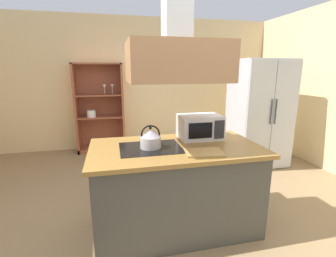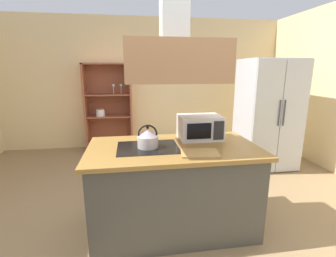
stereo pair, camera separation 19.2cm
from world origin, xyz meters
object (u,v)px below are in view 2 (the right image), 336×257
(dish_cabinet, at_px, (109,112))
(cutting_board, at_px, (200,153))
(kettle, at_px, (148,138))
(microwave, at_px, (200,127))
(refrigerator, at_px, (268,114))

(dish_cabinet, bearing_deg, cutting_board, -71.37)
(dish_cabinet, distance_m, cutting_board, 3.29)
(kettle, xyz_separation_m, microwave, (0.59, 0.23, 0.03))
(dish_cabinet, xyz_separation_m, microwave, (1.19, -2.61, 0.24))
(cutting_board, xyz_separation_m, microwave, (0.14, 0.50, 0.12))
(dish_cabinet, distance_m, kettle, 2.92)
(cutting_board, bearing_deg, dish_cabinet, 108.63)
(kettle, bearing_deg, dish_cabinet, 101.86)
(refrigerator, height_order, kettle, refrigerator)
(microwave, bearing_deg, cutting_board, -105.68)
(refrigerator, bearing_deg, dish_cabinet, 153.14)
(refrigerator, xyz_separation_m, kettle, (-2.14, -1.46, 0.09))
(kettle, relative_size, microwave, 0.50)
(refrigerator, relative_size, microwave, 3.96)
(kettle, height_order, cutting_board, kettle)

